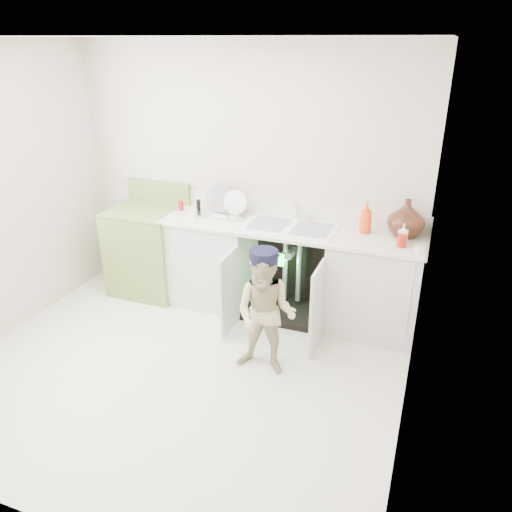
# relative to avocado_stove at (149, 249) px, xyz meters

# --- Properties ---
(ground) EXTENTS (3.50, 3.50, 0.00)m
(ground) POSITION_rel_avocado_stove_xyz_m (0.97, -1.18, -0.46)
(ground) COLOR silver
(ground) RESTS_ON ground
(room_shell) EXTENTS (6.00, 5.50, 1.26)m
(room_shell) POSITION_rel_avocado_stove_xyz_m (0.97, -1.18, 0.79)
(room_shell) COLOR beige
(room_shell) RESTS_ON ground
(counter_run) EXTENTS (2.44, 1.02, 1.23)m
(counter_run) POSITION_rel_avocado_stove_xyz_m (1.56, 0.03, 0.01)
(counter_run) COLOR silver
(counter_run) RESTS_ON ground
(avocado_stove) EXTENTS (0.72, 0.65, 1.12)m
(avocado_stove) POSITION_rel_avocado_stove_xyz_m (0.00, 0.00, 0.00)
(avocado_stove) COLOR olive
(avocado_stove) RESTS_ON ground
(repair_worker) EXTENTS (0.50, 0.80, 1.05)m
(repair_worker) POSITION_rel_avocado_stove_xyz_m (1.62, -0.92, 0.06)
(repair_worker) COLOR beige
(repair_worker) RESTS_ON ground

